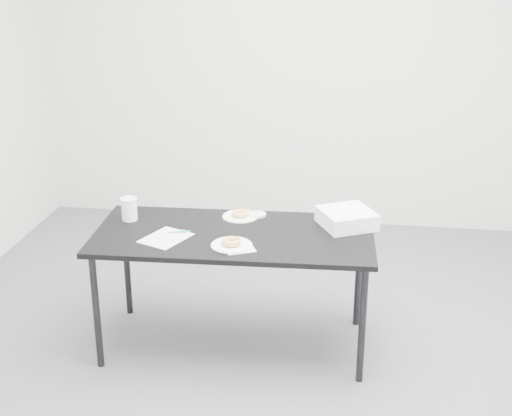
# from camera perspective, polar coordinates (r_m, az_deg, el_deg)

# --- Properties ---
(floor) EXTENTS (4.00, 4.00, 0.00)m
(floor) POSITION_cam_1_polar(r_m,az_deg,el_deg) (4.17, -0.52, -10.91)
(floor) COLOR #525258
(floor) RESTS_ON ground
(wall_back) EXTENTS (4.00, 0.02, 2.70)m
(wall_back) POSITION_cam_1_polar(r_m,az_deg,el_deg) (5.60, 2.70, 12.08)
(wall_back) COLOR silver
(wall_back) RESTS_ON floor
(table) EXTENTS (1.55, 0.78, 0.69)m
(table) POSITION_cam_1_polar(r_m,az_deg,el_deg) (3.89, -1.79, -2.73)
(table) COLOR black
(table) RESTS_ON floor
(scorecard) EXTENTS (0.28, 0.31, 0.00)m
(scorecard) POSITION_cam_1_polar(r_m,az_deg,el_deg) (3.84, -7.23, -2.39)
(scorecard) COLOR silver
(scorecard) RESTS_ON table
(logo_patch) EXTENTS (0.05, 0.05, 0.00)m
(logo_patch) POSITION_cam_1_polar(r_m,az_deg,el_deg) (3.90, -5.80, -1.89)
(logo_patch) COLOR green
(logo_patch) RESTS_ON scorecard
(pen) EXTENTS (0.11, 0.05, 0.01)m
(pen) POSITION_cam_1_polar(r_m,az_deg,el_deg) (3.90, -6.12, -1.90)
(pen) COLOR #0C798D
(pen) RESTS_ON scorecard
(napkin) EXTENTS (0.20, 0.20, 0.00)m
(napkin) POSITION_cam_1_polar(r_m,az_deg,el_deg) (3.69, -1.39, -3.20)
(napkin) COLOR silver
(napkin) RESTS_ON table
(plate_near) EXTENTS (0.22, 0.22, 0.01)m
(plate_near) POSITION_cam_1_polar(r_m,az_deg,el_deg) (3.71, -1.97, -2.99)
(plate_near) COLOR white
(plate_near) RESTS_ON napkin
(donut_near) EXTENTS (0.13, 0.13, 0.03)m
(donut_near) POSITION_cam_1_polar(r_m,az_deg,el_deg) (3.70, -1.97, -2.71)
(donut_near) COLOR #C0783C
(donut_near) RESTS_ON plate_near
(plate_far) EXTENTS (0.21, 0.21, 0.01)m
(plate_far) POSITION_cam_1_polar(r_m,az_deg,el_deg) (4.09, -1.27, -0.68)
(plate_far) COLOR white
(plate_far) RESTS_ON table
(donut_far) EXTENTS (0.12, 0.12, 0.03)m
(donut_far) POSITION_cam_1_polar(r_m,az_deg,el_deg) (4.09, -1.27, -0.44)
(donut_far) COLOR #C0783C
(donut_far) RESTS_ON plate_far
(coffee_cup) EXTENTS (0.09, 0.09, 0.13)m
(coffee_cup) POSITION_cam_1_polar(r_m,az_deg,el_deg) (4.09, -10.11, -0.08)
(coffee_cup) COLOR white
(coffee_cup) RESTS_ON table
(cup_lid) EXTENTS (0.10, 0.10, 0.01)m
(cup_lid) POSITION_cam_1_polar(r_m,az_deg,el_deg) (4.11, 0.13, -0.52)
(cup_lid) COLOR white
(cup_lid) RESTS_ON table
(bakery_box) EXTENTS (0.37, 0.37, 0.09)m
(bakery_box) POSITION_cam_1_polar(r_m,az_deg,el_deg) (3.98, 7.27, -0.81)
(bakery_box) COLOR white
(bakery_box) RESTS_ON table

